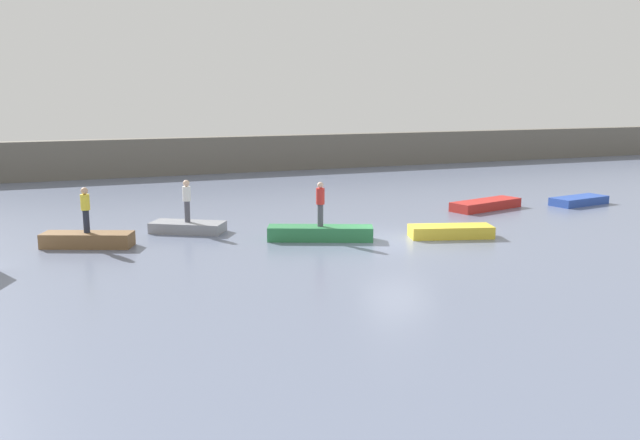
{
  "coord_description": "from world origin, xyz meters",
  "views": [
    {
      "loc": [
        -11.69,
        -21.23,
        5.41
      ],
      "look_at": [
        -1.88,
        2.99,
        0.45
      ],
      "focal_mm": 37.22,
      "sensor_mm": 36.0,
      "label": 1
    }
  ],
  "objects_px": {
    "rowboat_brown": "(88,240)",
    "rowboat_red": "(486,205)",
    "rowboat_grey": "(188,227)",
    "person_yellow_shirt": "(85,207)",
    "person_red_shirt": "(320,202)",
    "person_white_shirt": "(187,198)",
    "rowboat_green": "(320,233)",
    "rowboat_blue": "(579,201)",
    "rowboat_yellow": "(451,231)"
  },
  "relations": [
    {
      "from": "person_yellow_shirt",
      "to": "rowboat_green",
      "type": "bearing_deg",
      "value": -14.33
    },
    {
      "from": "rowboat_brown",
      "to": "rowboat_green",
      "type": "height_order",
      "value": "rowboat_green"
    },
    {
      "from": "rowboat_blue",
      "to": "person_white_shirt",
      "type": "bearing_deg",
      "value": 168.86
    },
    {
      "from": "person_white_shirt",
      "to": "person_red_shirt",
      "type": "bearing_deg",
      "value": -37.28
    },
    {
      "from": "rowboat_grey",
      "to": "rowboat_red",
      "type": "distance_m",
      "value": 14.27
    },
    {
      "from": "rowboat_grey",
      "to": "rowboat_blue",
      "type": "height_order",
      "value": "rowboat_grey"
    },
    {
      "from": "person_red_shirt",
      "to": "person_white_shirt",
      "type": "distance_m",
      "value": 5.47
    },
    {
      "from": "rowboat_brown",
      "to": "rowboat_yellow",
      "type": "xyz_separation_m",
      "value": [
        13.03,
        -3.51,
        -0.03
      ]
    },
    {
      "from": "rowboat_yellow",
      "to": "person_yellow_shirt",
      "type": "relative_size",
      "value": 1.93
    },
    {
      "from": "person_red_shirt",
      "to": "rowboat_green",
      "type": "bearing_deg",
      "value": 0.0
    },
    {
      "from": "person_white_shirt",
      "to": "person_yellow_shirt",
      "type": "bearing_deg",
      "value": -162.38
    },
    {
      "from": "rowboat_blue",
      "to": "person_yellow_shirt",
      "type": "bearing_deg",
      "value": 172.14
    },
    {
      "from": "rowboat_grey",
      "to": "person_yellow_shirt",
      "type": "xyz_separation_m",
      "value": [
        -3.84,
        -1.22,
        1.24
      ]
    },
    {
      "from": "rowboat_red",
      "to": "person_red_shirt",
      "type": "xyz_separation_m",
      "value": [
        -9.91,
        -3.37,
        1.25
      ]
    },
    {
      "from": "rowboat_green",
      "to": "person_red_shirt",
      "type": "bearing_deg",
      "value": 0.0
    },
    {
      "from": "rowboat_brown",
      "to": "rowboat_blue",
      "type": "distance_m",
      "value": 23.26
    },
    {
      "from": "rowboat_brown",
      "to": "rowboat_grey",
      "type": "relative_size",
      "value": 1.11
    },
    {
      "from": "rowboat_brown",
      "to": "rowboat_red",
      "type": "height_order",
      "value": "rowboat_brown"
    },
    {
      "from": "rowboat_grey",
      "to": "person_red_shirt",
      "type": "height_order",
      "value": "person_red_shirt"
    },
    {
      "from": "rowboat_red",
      "to": "rowboat_blue",
      "type": "distance_m",
      "value": 5.17
    },
    {
      "from": "rowboat_grey",
      "to": "person_yellow_shirt",
      "type": "bearing_deg",
      "value": -129.96
    },
    {
      "from": "rowboat_yellow",
      "to": "person_red_shirt",
      "type": "height_order",
      "value": "person_red_shirt"
    },
    {
      "from": "rowboat_green",
      "to": "rowboat_yellow",
      "type": "height_order",
      "value": "rowboat_green"
    },
    {
      "from": "person_yellow_shirt",
      "to": "person_red_shirt",
      "type": "xyz_separation_m",
      "value": [
        8.2,
        -2.09,
        0.02
      ]
    },
    {
      "from": "rowboat_brown",
      "to": "rowboat_grey",
      "type": "distance_m",
      "value": 4.03
    },
    {
      "from": "rowboat_grey",
      "to": "person_red_shirt",
      "type": "bearing_deg",
      "value": -4.86
    },
    {
      "from": "rowboat_yellow",
      "to": "person_yellow_shirt",
      "type": "xyz_separation_m",
      "value": [
        -13.03,
        3.51,
        1.22
      ]
    },
    {
      "from": "rowboat_grey",
      "to": "rowboat_blue",
      "type": "bearing_deg",
      "value": 30.79
    },
    {
      "from": "rowboat_green",
      "to": "rowboat_red",
      "type": "xyz_separation_m",
      "value": [
        9.91,
        3.37,
        -0.05
      ]
    },
    {
      "from": "rowboat_yellow",
      "to": "rowboat_blue",
      "type": "distance_m",
      "value": 11.04
    },
    {
      "from": "rowboat_red",
      "to": "person_yellow_shirt",
      "type": "distance_m",
      "value": 18.2
    },
    {
      "from": "rowboat_yellow",
      "to": "person_red_shirt",
      "type": "distance_m",
      "value": 5.19
    },
    {
      "from": "rowboat_green",
      "to": "rowboat_blue",
      "type": "bearing_deg",
      "value": 33.76
    },
    {
      "from": "rowboat_red",
      "to": "person_red_shirt",
      "type": "distance_m",
      "value": 10.54
    },
    {
      "from": "rowboat_blue",
      "to": "person_red_shirt",
      "type": "relative_size",
      "value": 1.85
    },
    {
      "from": "rowboat_brown",
      "to": "person_red_shirt",
      "type": "relative_size",
      "value": 1.91
    },
    {
      "from": "rowboat_green",
      "to": "person_yellow_shirt",
      "type": "xyz_separation_m",
      "value": [
        -8.2,
        2.09,
        1.18
      ]
    },
    {
      "from": "rowboat_grey",
      "to": "rowboat_blue",
      "type": "distance_m",
      "value": 19.41
    },
    {
      "from": "rowboat_red",
      "to": "rowboat_blue",
      "type": "xyz_separation_m",
      "value": [
        5.13,
        -0.61,
        -0.02
      ]
    },
    {
      "from": "rowboat_yellow",
      "to": "person_yellow_shirt",
      "type": "height_order",
      "value": "person_yellow_shirt"
    },
    {
      "from": "rowboat_green",
      "to": "rowboat_yellow",
      "type": "relative_size",
      "value": 1.25
    },
    {
      "from": "rowboat_grey",
      "to": "person_yellow_shirt",
      "type": "height_order",
      "value": "person_yellow_shirt"
    },
    {
      "from": "rowboat_green",
      "to": "person_white_shirt",
      "type": "distance_m",
      "value": 5.58
    },
    {
      "from": "rowboat_grey",
      "to": "rowboat_red",
      "type": "height_order",
      "value": "rowboat_red"
    },
    {
      "from": "rowboat_grey",
      "to": "person_yellow_shirt",
      "type": "relative_size",
      "value": 1.75
    },
    {
      "from": "rowboat_green",
      "to": "rowboat_yellow",
      "type": "distance_m",
      "value": 5.04
    },
    {
      "from": "rowboat_yellow",
      "to": "rowboat_red",
      "type": "xyz_separation_m",
      "value": [
        5.08,
        4.79,
        -0.01
      ]
    },
    {
      "from": "rowboat_red",
      "to": "rowboat_yellow",
      "type": "bearing_deg",
      "value": -150.88
    },
    {
      "from": "rowboat_blue",
      "to": "person_red_shirt",
      "type": "bearing_deg",
      "value": -179.11
    },
    {
      "from": "rowboat_red",
      "to": "person_white_shirt",
      "type": "relative_size",
      "value": 2.29
    }
  ]
}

